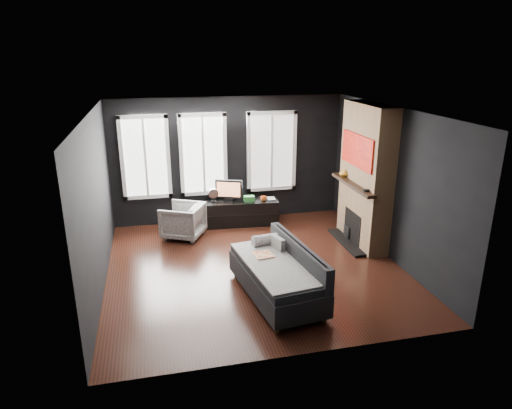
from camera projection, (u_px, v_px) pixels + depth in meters
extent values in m
plane|color=black|center=(254.00, 267.00, 7.99)|extent=(5.00, 5.00, 0.00)
plane|color=white|center=(254.00, 111.00, 7.13)|extent=(5.00, 5.00, 0.00)
cube|color=black|center=(229.00, 160.00, 9.87)|extent=(5.00, 0.02, 2.70)
cube|color=black|center=(96.00, 204.00, 7.03)|extent=(0.02, 5.00, 2.70)
cube|color=black|center=(391.00, 184.00, 8.09)|extent=(0.02, 5.00, 2.70)
cube|color=gray|center=(277.00, 247.00, 7.32)|extent=(0.17, 0.36, 0.35)
imported|color=silver|center=(183.00, 219.00, 9.16)|extent=(0.96, 0.98, 0.77)
imported|color=#D3581D|center=(264.00, 198.00, 9.77)|extent=(0.15, 0.12, 0.13)
imported|color=#B9A48E|center=(267.00, 194.00, 9.88)|extent=(0.17, 0.04, 0.23)
cube|color=#286D2C|center=(249.00, 199.00, 9.74)|extent=(0.22, 0.14, 0.12)
imported|color=gold|center=(344.00, 173.00, 8.98)|extent=(0.19, 0.19, 0.17)
cylinder|color=black|center=(366.00, 190.00, 8.08)|extent=(0.14, 0.14, 0.04)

